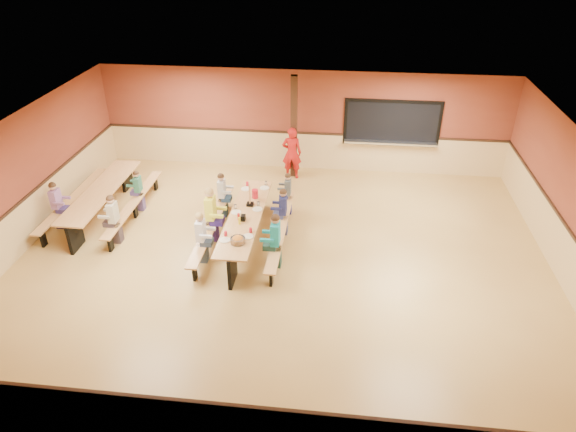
# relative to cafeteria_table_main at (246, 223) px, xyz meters

# --- Properties ---
(ground) EXTENTS (12.00, 12.00, 0.00)m
(ground) POSITION_rel_cafeteria_table_main_xyz_m (0.94, -0.63, -0.53)
(ground) COLOR #A37C3E
(ground) RESTS_ON ground
(room_envelope) EXTENTS (12.04, 10.04, 3.02)m
(room_envelope) POSITION_rel_cafeteria_table_main_xyz_m (0.94, -0.63, 0.16)
(room_envelope) COLOR brown
(room_envelope) RESTS_ON ground
(kitchen_pass_through) EXTENTS (2.78, 0.28, 1.38)m
(kitchen_pass_through) POSITION_rel_cafeteria_table_main_xyz_m (3.54, 4.33, 0.96)
(kitchen_pass_through) COLOR black
(kitchen_pass_through) RESTS_ON ground
(structural_post) EXTENTS (0.18, 0.18, 3.00)m
(structural_post) POSITION_rel_cafeteria_table_main_xyz_m (0.74, 3.77, 0.97)
(structural_post) COLOR black
(structural_post) RESTS_ON ground
(cafeteria_table_main) EXTENTS (1.91, 3.70, 0.74)m
(cafeteria_table_main) POSITION_rel_cafeteria_table_main_xyz_m (0.00, 0.00, 0.00)
(cafeteria_table_main) COLOR #BE864B
(cafeteria_table_main) RESTS_ON ground
(cafeteria_table_second) EXTENTS (1.91, 3.70, 0.74)m
(cafeteria_table_second) POSITION_rel_cafeteria_table_main_xyz_m (-3.88, 0.84, 0.00)
(cafeteria_table_second) COLOR #BE864B
(cafeteria_table_second) RESTS_ON ground
(seated_child_white_left) EXTENTS (0.38, 0.31, 1.22)m
(seated_child_white_left) POSITION_rel_cafeteria_table_main_xyz_m (-0.83, -0.86, 0.09)
(seated_child_white_left) COLOR silver
(seated_child_white_left) RESTS_ON ground
(seated_adult_yellow) EXTENTS (0.44, 0.36, 1.35)m
(seated_adult_yellow) POSITION_rel_cafeteria_table_main_xyz_m (-0.83, 0.04, 0.15)
(seated_adult_yellow) COLOR yellow
(seated_adult_yellow) RESTS_ON ground
(seated_child_grey_left) EXTENTS (0.36, 0.29, 1.18)m
(seated_child_grey_left) POSITION_rel_cafeteria_table_main_xyz_m (-0.83, 1.17, 0.07)
(seated_child_grey_left) COLOR #B7B7B7
(seated_child_grey_left) RESTS_ON ground
(seated_child_teal_right) EXTENTS (0.41, 0.33, 1.29)m
(seated_child_teal_right) POSITION_rel_cafeteria_table_main_xyz_m (0.83, -0.86, 0.12)
(seated_child_teal_right) COLOR teal
(seated_child_teal_right) RESTS_ON ground
(seated_child_navy_right) EXTENTS (0.36, 0.30, 1.19)m
(seated_child_navy_right) POSITION_rel_cafeteria_table_main_xyz_m (0.83, 0.50, 0.07)
(seated_child_navy_right) COLOR #1D204E
(seated_child_navy_right) RESTS_ON ground
(seated_child_char_right) EXTENTS (0.33, 0.27, 1.12)m
(seated_child_char_right) POSITION_rel_cafeteria_table_main_xyz_m (0.83, 1.50, 0.03)
(seated_child_char_right) COLOR #464C4F
(seated_child_char_right) RESTS_ON ground
(seated_child_purple_sec) EXTENTS (0.38, 0.31, 1.22)m
(seated_child_purple_sec) POSITION_rel_cafeteria_table_main_xyz_m (-4.71, 0.15, 0.09)
(seated_child_purple_sec) COLOR #926399
(seated_child_purple_sec) RESTS_ON ground
(seated_child_green_sec) EXTENTS (0.32, 0.26, 1.11)m
(seated_child_green_sec) POSITION_rel_cafeteria_table_main_xyz_m (-3.06, 1.23, 0.03)
(seated_child_green_sec) COLOR #2F6D55
(seated_child_green_sec) RESTS_ON ground
(seated_child_tan_sec) EXTENTS (0.38, 0.31, 1.23)m
(seated_child_tan_sec) POSITION_rel_cafeteria_table_main_xyz_m (-3.06, -0.33, 0.09)
(seated_child_tan_sec) COLOR #B1A88C
(seated_child_tan_sec) RESTS_ON ground
(standing_woman) EXTENTS (0.58, 0.39, 1.55)m
(standing_woman) POSITION_rel_cafeteria_table_main_xyz_m (0.69, 3.62, 0.25)
(standing_woman) COLOR #B51614
(standing_woman) RESTS_ON ground
(punch_pitcher) EXTENTS (0.16, 0.16, 0.22)m
(punch_pitcher) POSITION_rel_cafeteria_table_main_xyz_m (0.09, 0.87, 0.32)
(punch_pitcher) COLOR red
(punch_pitcher) RESTS_ON cafeteria_table_main
(chip_bowl) EXTENTS (0.32, 0.32, 0.15)m
(chip_bowl) POSITION_rel_cafeteria_table_main_xyz_m (0.06, -1.16, 0.29)
(chip_bowl) COLOR orange
(chip_bowl) RESTS_ON cafeteria_table_main
(napkin_dispenser) EXTENTS (0.10, 0.14, 0.13)m
(napkin_dispenser) POSITION_rel_cafeteria_table_main_xyz_m (-0.00, -0.23, 0.28)
(napkin_dispenser) COLOR black
(napkin_dispenser) RESTS_ON cafeteria_table_main
(condiment_mustard) EXTENTS (0.06, 0.06, 0.17)m
(condiment_mustard) POSITION_rel_cafeteria_table_main_xyz_m (-0.05, -0.40, 0.30)
(condiment_mustard) COLOR yellow
(condiment_mustard) RESTS_ON cafeteria_table_main
(condiment_ketchup) EXTENTS (0.06, 0.06, 0.17)m
(condiment_ketchup) POSITION_rel_cafeteria_table_main_xyz_m (-0.11, -0.23, 0.30)
(condiment_ketchup) COLOR #B2140F
(condiment_ketchup) RESTS_ON cafeteria_table_main
(table_paddle) EXTENTS (0.16, 0.16, 0.56)m
(table_paddle) POSITION_rel_cafeteria_table_main_xyz_m (0.03, 0.48, 0.35)
(table_paddle) COLOR black
(table_paddle) RESTS_ON cafeteria_table_main
(place_settings) EXTENTS (0.65, 3.30, 0.11)m
(place_settings) POSITION_rel_cafeteria_table_main_xyz_m (0.00, 0.00, 0.27)
(place_settings) COLOR beige
(place_settings) RESTS_ON cafeteria_table_main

